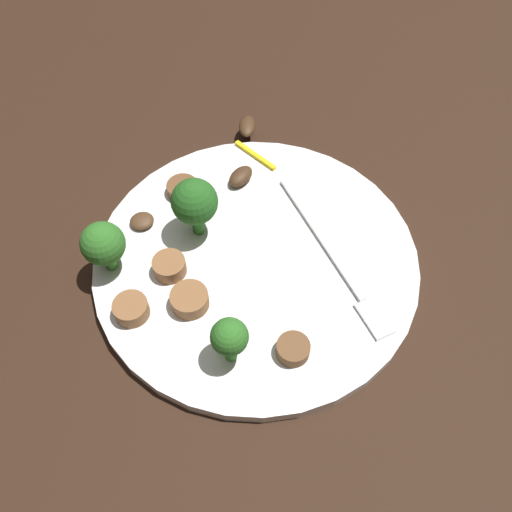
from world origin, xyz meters
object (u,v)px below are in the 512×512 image
sausage_slice_1 (183,189)px  sausage_slice_2 (190,300)px  fork (338,263)px  sausage_slice_0 (170,266)px  mushroom_0 (241,176)px  mushroom_1 (247,126)px  broccoli_floret_1 (103,244)px  plate (256,260)px  pepper_strip_1 (255,155)px  broccoli_floret_2 (195,203)px  broccoli_floret_0 (230,338)px  sausage_slice_3 (131,309)px  sausage_slice_4 (293,349)px  mushroom_2 (142,221)px

sausage_slice_1 → sausage_slice_2: (0.09, -0.08, 0.00)m
fork → sausage_slice_0: 0.14m
mushroom_0 → mushroom_1: mushroom_0 is taller
fork → broccoli_floret_1: bearing=-114.7°
plate → pepper_strip_1: bearing=133.2°
broccoli_floret_2 → sausage_slice_1: size_ratio=2.06×
mushroom_0 → broccoli_floret_0: bearing=-48.5°
sausage_slice_3 → mushroom_0: 0.17m
broccoli_floret_1 → sausage_slice_1: (-0.02, 0.10, -0.03)m
broccoli_floret_0 → sausage_slice_1: bearing=149.6°
broccoli_floret_0 → sausage_slice_1: size_ratio=1.64×
broccoli_floret_0 → fork: bearing=86.2°
broccoli_floret_1 → sausage_slice_3: bearing=-19.4°
plate → sausage_slice_1: 0.10m
sausage_slice_1 → sausage_slice_4: (0.18, -0.05, 0.00)m
sausage_slice_1 → mushroom_2: bearing=-89.2°
plate → pepper_strip_1: pepper_strip_1 is taller
broccoli_floret_0 → broccoli_floret_1: bearing=-175.5°
plate → mushroom_0: 0.09m
fork → sausage_slice_2: bearing=-97.7°
sausage_slice_2 → mushroom_1: 0.21m
plate → sausage_slice_1: bearing=176.3°
sausage_slice_4 → mushroom_1: sausage_slice_4 is taller
sausage_slice_3 → sausage_slice_0: bearing=99.3°
broccoli_floret_2 → sausage_slice_3: (0.02, -0.09, -0.03)m
broccoli_floret_2 → sausage_slice_1: (-0.04, 0.02, -0.03)m
broccoli_floret_2 → mushroom_1: (-0.06, 0.12, -0.03)m
fork → sausage_slice_4: (0.02, -0.09, 0.00)m
mushroom_2 → sausage_slice_1: bearing=90.8°
broccoli_floret_1 → pepper_strip_1: 0.18m
sausage_slice_2 → mushroom_0: sausage_slice_2 is taller
sausage_slice_3 → sausage_slice_1: bearing=119.5°
fork → sausage_slice_3: sausage_slice_3 is taller
fork → sausage_slice_4: bearing=-52.4°
sausage_slice_2 → mushroom_1: size_ratio=1.01×
sausage_slice_4 → pepper_strip_1: (-0.16, 0.13, -0.00)m
sausage_slice_0 → broccoli_floret_0: bearing=-12.4°
sausage_slice_1 → sausage_slice_2: size_ratio=0.94×
sausage_slice_1 → mushroom_0: size_ratio=1.02×
plate → broccoli_floret_0: 0.10m
sausage_slice_0 → sausage_slice_4: size_ratio=1.07×
broccoli_floret_1 → mushroom_2: bearing=108.5°
broccoli_floret_1 → plate: bearing=47.7°
broccoli_floret_0 → broccoli_floret_1: (-0.13, -0.01, 0.00)m
sausage_slice_0 → pepper_strip_1: 0.15m
plate → sausage_slice_3: 0.12m
pepper_strip_1 → sausage_slice_2: bearing=-64.6°
broccoli_floret_0 → broccoli_floret_1: broccoli_floret_1 is taller
fork → mushroom_0: size_ratio=5.97×
sausage_slice_1 → sausage_slice_3: size_ratio=1.04×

